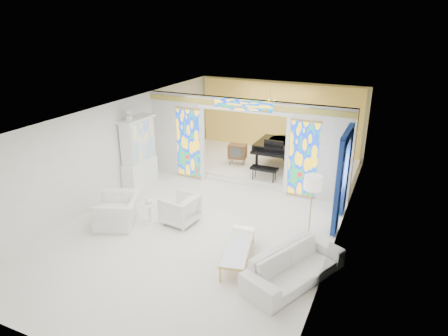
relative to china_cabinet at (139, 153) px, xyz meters
The scene contains 24 objects.
floor 3.47m from the china_cabinet, 10.50° to the right, with size 12.00×12.00×0.00m, color white.
ceiling 3.75m from the china_cabinet, 10.50° to the right, with size 7.00×12.00×0.02m, color silver.
wall_back 6.30m from the china_cabinet, 59.24° to the left, with size 7.00×0.02×3.00m, color white.
wall_front 7.35m from the china_cabinet, 64.01° to the right, with size 7.00×0.02×3.00m, color white.
wall_left 0.74m from the china_cabinet, 115.42° to the right, with size 0.02×12.00×3.00m, color white.
wall_right 6.75m from the china_cabinet, ahead, with size 0.02×12.00×3.00m, color white.
partition_wall 3.54m from the china_cabinet, 23.50° to the left, with size 7.00×0.22×3.00m.
stained_glass_left 1.76m from the china_cabinet, 47.47° to the left, with size 0.90×0.04×2.40m, color gold.
stained_glass_right 5.41m from the china_cabinet, 13.85° to the left, with size 0.90×0.04×2.40m, color gold.
stained_glass_transom 3.84m from the china_cabinet, 21.91° to the left, with size 2.00×0.04×0.34m, color gold.
alcove_platform 4.88m from the china_cabinet, 47.45° to the left, with size 6.80×3.80×0.18m, color white.
gold_curtain_back 6.19m from the china_cabinet, 58.67° to the left, with size 6.70×0.10×2.90m, color #DFC84D.
chandelier 5.02m from the china_cabinet, 44.89° to the left, with size 0.48×0.48×0.30m, color gold.
blue_drapes 6.63m from the china_cabinet, ahead, with size 0.14×1.85×2.65m.
china_cabinet is the anchor object (origin of this frame).
armchair_left 2.86m from the china_cabinet, 67.56° to the right, with size 1.27×1.11×0.82m, color silver.
armchair_right 3.19m from the china_cabinet, 34.23° to the right, with size 0.89×0.91×0.83m, color white.
sofa 6.90m from the china_cabinet, 25.93° to the right, with size 2.47×0.97×0.72m, color white.
side_table 2.87m from the china_cabinet, 49.54° to the right, with size 0.53×0.53×0.60m.
vase 2.80m from the china_cabinet, 49.54° to the right, with size 0.20×0.20×0.21m, color silver.
coffee_table 5.58m from the china_cabinet, 30.46° to the right, with size 0.97×1.96×0.42m.
floor_lamp 6.20m from the china_cabinet, 11.04° to the right, with size 0.48×0.48×1.80m.
grand_piano 5.24m from the china_cabinet, 40.80° to the left, with size 1.81×2.85×1.15m.
tv_console 3.77m from the china_cabinet, 50.14° to the left, with size 0.71×0.53×0.76m.
Camera 1 is at (4.58, -9.72, 5.48)m, focal length 32.00 mm.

